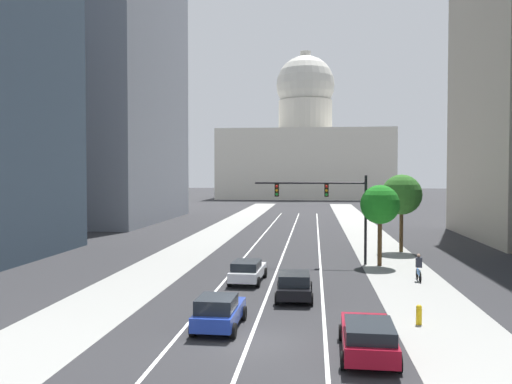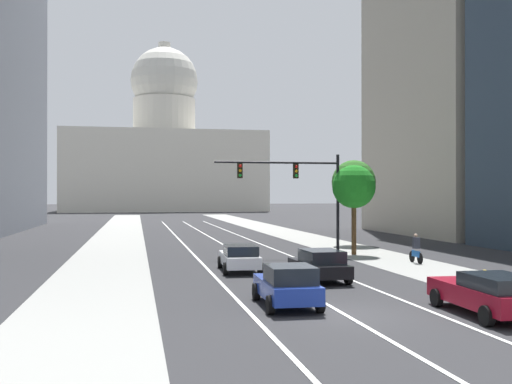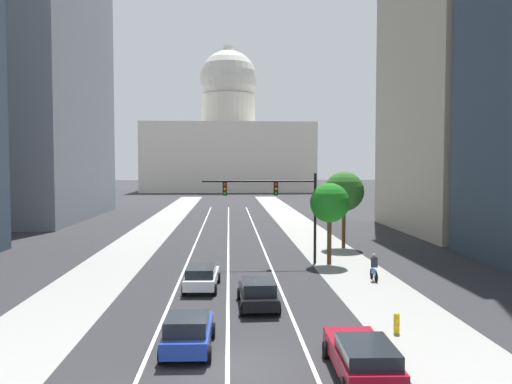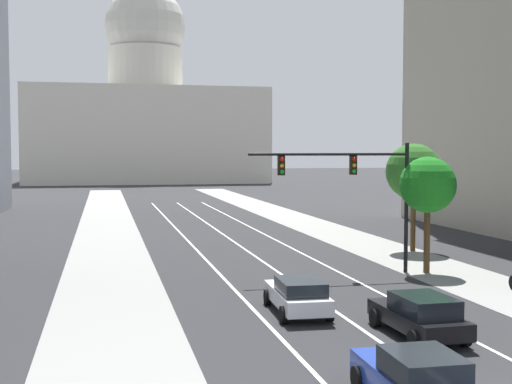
{
  "view_description": "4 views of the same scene",
  "coord_description": "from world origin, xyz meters",
  "px_view_note": "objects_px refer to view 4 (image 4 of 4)",
  "views": [
    {
      "loc": [
        2.57,
        -20.92,
        6.74
      ],
      "look_at": [
        -2.89,
        28.57,
        5.08
      ],
      "focal_mm": 37.03,
      "sensor_mm": 36.0,
      "label": 1
    },
    {
      "loc": [
        -6.8,
        -19.14,
        4.0
      ],
      "look_at": [
        2.9,
        29.32,
        4.21
      ],
      "focal_mm": 42.05,
      "sensor_mm": 36.0,
      "label": 2
    },
    {
      "loc": [
        0.07,
        -18.06,
        7.23
      ],
      "look_at": [
        2.41,
        25.9,
        4.95
      ],
      "focal_mm": 35.71,
      "sensor_mm": 36.0,
      "label": 3
    },
    {
      "loc": [
        -8.73,
        -13.26,
        6.19
      ],
      "look_at": [
        -0.6,
        22.99,
        4.02
      ],
      "focal_mm": 47.73,
      "sensor_mm": 36.0,
      "label": 4
    }
  ],
  "objects_px": {
    "car_blue": "(414,379)",
    "street_tree_mid_right": "(428,186)",
    "car_black": "(420,315)",
    "street_tree_far_right": "(414,172)",
    "traffic_signal_mast": "(358,180)",
    "car_white": "(298,295)",
    "capitol_building": "(146,116)"
  },
  "relations": [
    {
      "from": "car_black",
      "to": "traffic_signal_mast",
      "type": "distance_m",
      "value": 12.38
    },
    {
      "from": "car_white",
      "to": "street_tree_far_right",
      "type": "relative_size",
      "value": 0.67
    },
    {
      "from": "car_blue",
      "to": "street_tree_mid_right",
      "type": "height_order",
      "value": "street_tree_mid_right"
    },
    {
      "from": "car_white",
      "to": "traffic_signal_mast",
      "type": "xyz_separation_m",
      "value": [
        5.28,
        7.44,
        4.03
      ]
    },
    {
      "from": "car_white",
      "to": "street_tree_mid_right",
      "type": "distance_m",
      "value": 12.02
    },
    {
      "from": "car_blue",
      "to": "traffic_signal_mast",
      "type": "xyz_separation_m",
      "value": [
        5.28,
        17.45,
        3.99
      ]
    },
    {
      "from": "street_tree_mid_right",
      "to": "car_white",
      "type": "bearing_deg",
      "value": -141.5
    },
    {
      "from": "car_black",
      "to": "capitol_building",
      "type": "bearing_deg",
      "value": -0.63
    },
    {
      "from": "capitol_building",
      "to": "street_tree_mid_right",
      "type": "height_order",
      "value": "capitol_building"
    },
    {
      "from": "car_white",
      "to": "car_black",
      "type": "height_order",
      "value": "car_black"
    },
    {
      "from": "car_black",
      "to": "car_blue",
      "type": "xyz_separation_m",
      "value": [
        -3.06,
        -5.95,
        0.02
      ]
    },
    {
      "from": "car_black",
      "to": "street_tree_mid_right",
      "type": "bearing_deg",
      "value": -29.11
    },
    {
      "from": "traffic_signal_mast",
      "to": "street_tree_far_right",
      "type": "height_order",
      "value": "street_tree_far_right"
    },
    {
      "from": "car_black",
      "to": "street_tree_far_right",
      "type": "height_order",
      "value": "street_tree_far_right"
    },
    {
      "from": "capitol_building",
      "to": "car_white",
      "type": "height_order",
      "value": "capitol_building"
    },
    {
      "from": "car_black",
      "to": "car_blue",
      "type": "distance_m",
      "value": 6.69
    },
    {
      "from": "car_black",
      "to": "traffic_signal_mast",
      "type": "relative_size",
      "value": 0.53
    },
    {
      "from": "capitol_building",
      "to": "car_black",
      "type": "bearing_deg",
      "value": -89.29
    },
    {
      "from": "car_blue",
      "to": "street_tree_mid_right",
      "type": "xyz_separation_m",
      "value": [
        8.94,
        17.12,
        3.71
      ]
    },
    {
      "from": "car_black",
      "to": "car_white",
      "type": "bearing_deg",
      "value": 35.72
    },
    {
      "from": "car_blue",
      "to": "street_tree_far_right",
      "type": "xyz_separation_m",
      "value": [
        11.66,
        24.39,
        4.19
      ]
    },
    {
      "from": "capitol_building",
      "to": "car_blue",
      "type": "xyz_separation_m",
      "value": [
        -1.53,
        -128.51,
        -12.97
      ]
    },
    {
      "from": "car_blue",
      "to": "traffic_signal_mast",
      "type": "distance_m",
      "value": 18.66
    },
    {
      "from": "street_tree_mid_right",
      "to": "street_tree_far_right",
      "type": "distance_m",
      "value": 7.78
    },
    {
      "from": "street_tree_mid_right",
      "to": "traffic_signal_mast",
      "type": "bearing_deg",
      "value": 174.87
    },
    {
      "from": "car_blue",
      "to": "street_tree_mid_right",
      "type": "relative_size",
      "value": 0.68
    },
    {
      "from": "car_blue",
      "to": "traffic_signal_mast",
      "type": "height_order",
      "value": "traffic_signal_mast"
    },
    {
      "from": "car_white",
      "to": "traffic_signal_mast",
      "type": "height_order",
      "value": "traffic_signal_mast"
    },
    {
      "from": "car_white",
      "to": "car_black",
      "type": "xyz_separation_m",
      "value": [
        3.06,
        -4.05,
        0.02
      ]
    },
    {
      "from": "street_tree_mid_right",
      "to": "capitol_building",
      "type": "bearing_deg",
      "value": 93.8
    },
    {
      "from": "street_tree_far_right",
      "to": "car_white",
      "type": "bearing_deg",
      "value": -129.04
    },
    {
      "from": "car_black",
      "to": "street_tree_far_right",
      "type": "distance_m",
      "value": 20.77
    }
  ]
}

